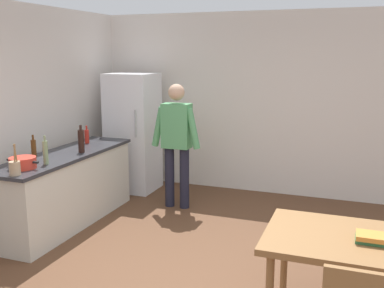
{
  "coord_description": "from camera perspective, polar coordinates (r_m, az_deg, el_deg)",
  "views": [
    {
      "loc": [
        1.31,
        -3.65,
        2.1
      ],
      "look_at": [
        -0.5,
        1.23,
        1.04
      ],
      "focal_mm": 41.9,
      "sensor_mm": 36.0,
      "label": 1
    }
  ],
  "objects": [
    {
      "name": "ground_plane",
      "position": [
        4.4,
        0.57,
        -16.96
      ],
      "size": [
        14.0,
        14.0,
        0.0
      ],
      "primitive_type": "plane",
      "color": "brown"
    },
    {
      "name": "wall_back",
      "position": [
        6.81,
        9.19,
        5.05
      ],
      "size": [
        6.4,
        0.12,
        2.7
      ],
      "primitive_type": "cube",
      "color": "silver",
      "rests_on": "ground_plane"
    },
    {
      "name": "kitchen_counter",
      "position": [
        5.78,
        -15.69,
        -5.49
      ],
      "size": [
        0.64,
        2.2,
        0.9
      ],
      "color": "beige",
      "rests_on": "ground_plane"
    },
    {
      "name": "refrigerator",
      "position": [
        6.95,
        -7.5,
        1.47
      ],
      "size": [
        0.7,
        0.67,
        1.8
      ],
      "color": "white",
      "rests_on": "ground_plane"
    },
    {
      "name": "person",
      "position": [
        6.04,
        -1.97,
        0.81
      ],
      "size": [
        0.7,
        0.22,
        1.7
      ],
      "color": "#1E1E2D",
      "rests_on": "ground_plane"
    },
    {
      "name": "dining_table",
      "position": [
        3.64,
        20.6,
        -12.35
      ],
      "size": [
        1.4,
        0.9,
        0.75
      ],
      "color": "olive",
      "rests_on": "ground_plane"
    },
    {
      "name": "cooking_pot",
      "position": [
        5.06,
        -20.74,
        -2.25
      ],
      "size": [
        0.4,
        0.28,
        0.12
      ],
      "color": "red",
      "rests_on": "kitchen_counter"
    },
    {
      "name": "utensil_jar",
      "position": [
        4.81,
        -21.62,
        -2.8
      ],
      "size": [
        0.11,
        0.11,
        0.32
      ],
      "color": "tan",
      "rests_on": "kitchen_counter"
    },
    {
      "name": "bottle_wine_dark",
      "position": [
        5.65,
        -13.93,
        0.41
      ],
      "size": [
        0.08,
        0.08,
        0.34
      ],
      "color": "black",
      "rests_on": "kitchen_counter"
    },
    {
      "name": "bottle_sauce_red",
      "position": [
        6.22,
        -13.24,
        0.98
      ],
      "size": [
        0.06,
        0.06,
        0.24
      ],
      "color": "#B22319",
      "rests_on": "kitchen_counter"
    },
    {
      "name": "bottle_vinegar_tall",
      "position": [
        5.15,
        -18.15,
        -1.0
      ],
      "size": [
        0.06,
        0.06,
        0.32
      ],
      "color": "gray",
      "rests_on": "kitchen_counter"
    },
    {
      "name": "bottle_beer_brown",
      "position": [
        5.58,
        -19.51,
        -0.46
      ],
      "size": [
        0.06,
        0.06,
        0.26
      ],
      "color": "#5B3314",
      "rests_on": "kitchen_counter"
    },
    {
      "name": "book_stack",
      "position": [
        3.57,
        22.05,
        -11.07
      ],
      "size": [
        0.26,
        0.19,
        0.06
      ],
      "color": "#387A47",
      "rests_on": "dining_table"
    }
  ]
}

